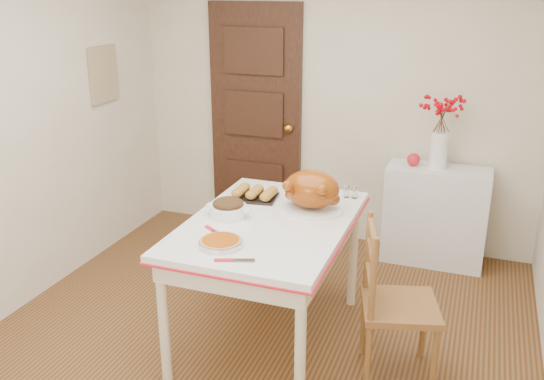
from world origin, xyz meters
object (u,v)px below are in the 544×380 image
at_px(kitchen_table, 269,282).
at_px(turkey_platter, 312,191).
at_px(pumpkin_pie, 221,241).
at_px(sideboard, 435,216).
at_px(chair_oak, 400,303).

height_order(kitchen_table, turkey_platter, turkey_platter).
bearing_deg(pumpkin_pie, kitchen_table, 73.77).
bearing_deg(pumpkin_pie, turkey_platter, 64.57).
distance_m(kitchen_table, turkey_platter, 0.63).
distance_m(sideboard, turkey_platter, 1.58).
relative_size(sideboard, turkey_platter, 1.96).
bearing_deg(kitchen_table, sideboard, 60.50).
bearing_deg(sideboard, pumpkin_pie, -116.85).
height_order(turkey_platter, pumpkin_pie, turkey_platter).
xyz_separation_m(kitchen_table, turkey_platter, (0.19, 0.24, 0.55)).
relative_size(sideboard, pumpkin_pie, 3.34).
distance_m(turkey_platter, pumpkin_pie, 0.75).
bearing_deg(turkey_platter, chair_oak, -8.04).
xyz_separation_m(chair_oak, pumpkin_pie, (-0.95, -0.36, 0.39)).
bearing_deg(chair_oak, kitchen_table, 69.26).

